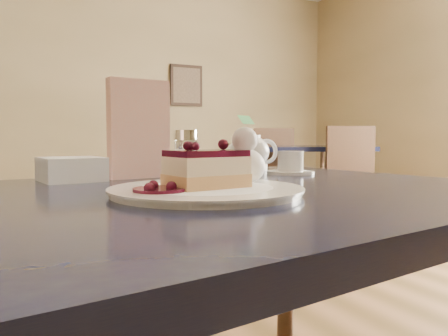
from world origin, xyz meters
name	(u,v)px	position (x,y,z in m)	size (l,w,h in m)	color
main_table	(191,237)	(-0.04, 0.12, 0.72)	(1.40, 1.05, 0.80)	black
dessert_plate	(206,191)	(-0.03, 0.07, 0.81)	(0.32, 0.32, 0.01)	white
cheesecake_slice	(206,169)	(-0.03, 0.07, 0.84)	(0.14, 0.11, 0.06)	#ECA164
whipped_cream	(245,166)	(0.05, 0.10, 0.85)	(0.08, 0.08, 0.07)	white
berry_sauce	(160,190)	(-0.12, 0.05, 0.82)	(0.09, 0.09, 0.01)	black
tea_set	(257,155)	(0.31, 0.49, 0.85)	(0.21, 0.28, 0.11)	white
menu_card	(139,129)	(-0.06, 0.42, 0.92)	(0.15, 0.03, 0.24)	beige
sugar_shaker	(186,151)	(0.09, 0.49, 0.86)	(0.06, 0.06, 0.12)	white
napkin_stack	(71,169)	(-0.21, 0.42, 0.83)	(0.13, 0.13, 0.05)	white
bg_table_far_right	(307,218)	(2.35, 2.98, 0.08)	(1.29, 1.97, 1.31)	black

